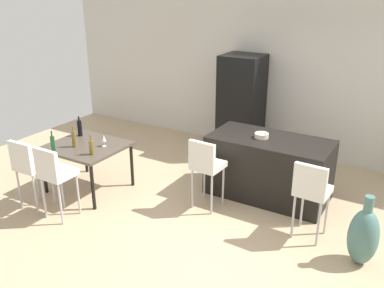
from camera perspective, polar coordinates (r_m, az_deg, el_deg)
The scene contains 16 objects.
ground_plane at distance 6.00m, azimuth 4.92°, elevation -9.34°, with size 10.00×10.00×0.00m, color tan.
back_wall at distance 7.79m, azimuth 13.96°, elevation 8.85°, with size 10.00×0.12×2.90m, color beige.
kitchen_island at distance 6.33m, azimuth 10.42°, elevation -3.19°, with size 1.76×0.88×0.92m, color black.
bar_chair_left at distance 5.78m, azimuth 1.91°, elevation -2.69°, with size 0.42×0.42×1.05m.
bar_chair_middle at distance 5.30m, azimuth 16.02°, elevation -5.92°, with size 0.42×0.42×1.05m.
dining_table at distance 6.54m, azimuth -14.17°, elevation -0.70°, with size 1.12×1.00×0.74m.
dining_chair_near at distance 6.19m, azimuth -21.39°, elevation -2.54°, with size 0.41×0.41×1.05m.
dining_chair_far at distance 5.83m, azimuth -18.31°, elevation -3.62°, with size 0.40×0.40×1.05m.
wine_bottle_middle at distance 6.37m, azimuth -18.49°, elevation 0.08°, with size 0.06×0.06×0.31m.
wine_bottle_left at distance 6.89m, azimuth -15.10°, elevation 2.13°, with size 0.07×0.07×0.32m.
wine_bottle_right at distance 6.10m, azimuth -13.57°, elevation -0.45°, with size 0.07×0.07×0.30m.
wine_bottle_inner at distance 6.44m, azimuth -15.82°, elevation 0.69°, with size 0.07×0.07×0.32m.
wine_glass_far at distance 6.36m, azimuth -11.97°, elevation 0.74°, with size 0.07×0.07×0.17m.
refrigerator at distance 7.80m, azimuth 6.75°, elevation 5.33°, with size 0.72×0.68×1.84m, color black.
fruit_bowl at distance 6.16m, azimuth 9.49°, elevation 1.16°, with size 0.20×0.20×0.07m, color beige.
floor_vase at distance 5.22m, azimuth 22.36°, elevation -11.57°, with size 0.34×0.34×0.86m.
Camera 1 is at (2.20, -4.67, 3.05)m, focal length 39.04 mm.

